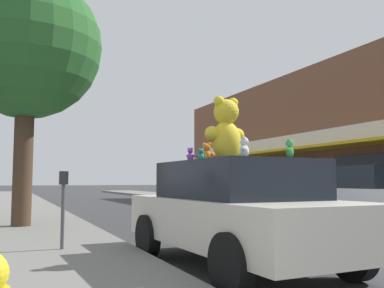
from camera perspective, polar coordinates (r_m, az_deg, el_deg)
sidewalk_near at (r=5.58m, az=-20.34°, el=-16.98°), size 3.42×90.00×0.17m
plush_art_car at (r=6.43m, az=5.95°, el=-8.85°), size 2.16×4.41×1.57m
teddy_bear_giant at (r=6.52m, az=4.55°, el=1.85°), size 0.75×0.49×0.99m
teddy_bear_orange at (r=7.06m, az=1.98°, el=-1.22°), size 0.25×0.21×0.34m
teddy_bear_teal at (r=6.65m, az=1.21°, el=-1.50°), size 0.16×0.11×0.22m
teddy_bear_purple at (r=6.62m, az=-0.22°, el=-1.46°), size 0.13×0.17×0.22m
teddy_bear_red at (r=7.38m, az=3.43°, el=-1.63°), size 0.21×0.15×0.27m
teddy_bear_green at (r=5.62m, az=12.88°, el=-0.61°), size 0.17×0.16×0.24m
teddy_bear_white at (r=5.49m, az=7.01°, el=-0.47°), size 0.17×0.19×0.27m
parked_car_far_center at (r=12.93m, az=21.12°, el=-6.22°), size 2.07×4.14×1.68m
street_tree at (r=12.03m, az=-21.14°, el=12.02°), size 3.78×3.78×6.48m
parking_meter at (r=7.41m, az=-16.81°, el=-7.05°), size 0.14×0.10×1.27m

